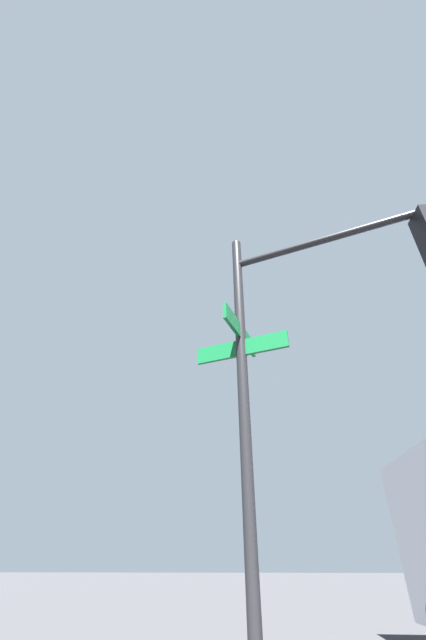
% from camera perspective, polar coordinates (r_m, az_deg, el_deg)
% --- Properties ---
extents(traffic_signal_near, '(1.43, 2.86, 5.35)m').
position_cam_1_polar(traffic_signal_near, '(4.10, 18.46, -0.48)').
color(traffic_signal_near, black).
rests_on(traffic_signal_near, ground_plane).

